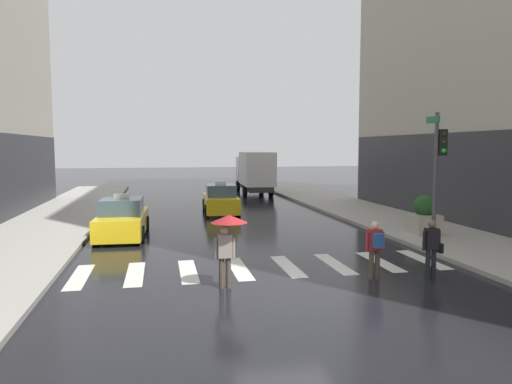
# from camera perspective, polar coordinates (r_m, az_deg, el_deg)

# --- Properties ---
(ground_plane) EXTENTS (160.00, 160.00, 0.00)m
(ground_plane) POSITION_cam_1_polar(r_m,az_deg,el_deg) (12.12, 4.02, -12.40)
(ground_plane) COLOR black
(crosswalk_markings) EXTENTS (11.30, 2.80, 0.01)m
(crosswalk_markings) POSITION_cam_1_polar(r_m,az_deg,el_deg) (14.92, 0.93, -8.97)
(crosswalk_markings) COLOR silver
(crosswalk_markings) RESTS_ON ground
(traffic_light_pole) EXTENTS (0.44, 0.84, 4.80)m
(traffic_light_pole) POSITION_cam_1_polar(r_m,az_deg,el_deg) (18.54, 20.91, 3.64)
(traffic_light_pole) COLOR #47474C
(traffic_light_pole) RESTS_ON curb_right
(taxi_lead) EXTENTS (2.08, 4.61, 1.80)m
(taxi_lead) POSITION_cam_1_polar(r_m,az_deg,el_deg) (20.52, -15.64, -3.19)
(taxi_lead) COLOR yellow
(taxi_lead) RESTS_ON ground
(taxi_second) EXTENTS (2.09, 4.61, 1.80)m
(taxi_second) POSITION_cam_1_polar(r_m,az_deg,el_deg) (27.12, -4.24, -0.98)
(taxi_second) COLOR yellow
(taxi_second) RESTS_ON ground
(box_truck) EXTENTS (2.56, 7.63, 3.35)m
(box_truck) POSITION_cam_1_polar(r_m,az_deg,el_deg) (37.53, -0.13, 2.50)
(box_truck) COLOR #2D2D2D
(box_truck) RESTS_ON ground
(pedestrian_with_umbrella) EXTENTS (0.96, 0.96, 1.94)m
(pedestrian_with_umbrella) POSITION_cam_1_polar(r_m,az_deg,el_deg) (12.51, -3.41, -4.68)
(pedestrian_with_umbrella) COLOR #473D33
(pedestrian_with_umbrella) RESTS_ON ground
(pedestrian_with_backpack) EXTENTS (0.55, 0.43, 1.65)m
(pedestrian_with_backpack) POSITION_cam_1_polar(r_m,az_deg,el_deg) (13.80, 14.05, -6.19)
(pedestrian_with_backpack) COLOR #473D33
(pedestrian_with_backpack) RESTS_ON ground
(pedestrian_with_handbag) EXTENTS (0.60, 0.24, 1.65)m
(pedestrian_with_handbag) POSITION_cam_1_polar(r_m,az_deg,el_deg) (14.48, 20.24, -5.97)
(pedestrian_with_handbag) COLOR black
(pedestrian_with_handbag) RESTS_ON ground
(planter_near_corner) EXTENTS (1.10, 1.10, 1.60)m
(planter_near_corner) POSITION_cam_1_polar(r_m,az_deg,el_deg) (20.87, 19.44, -2.75)
(planter_near_corner) COLOR #A8A399
(planter_near_corner) RESTS_ON curb_right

